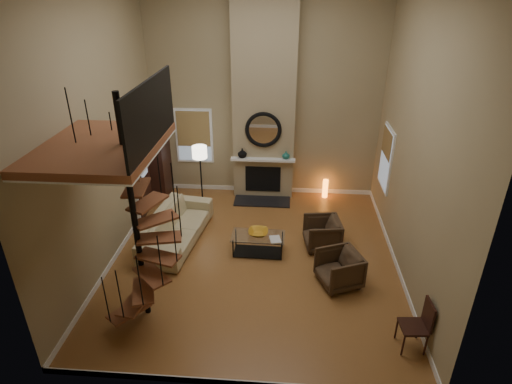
# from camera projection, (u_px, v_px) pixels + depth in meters

# --- Properties ---
(ground) EXTENTS (6.00, 6.50, 0.01)m
(ground) POSITION_uv_depth(u_px,v_px,m) (255.00, 258.00, 9.20)
(ground) COLOR #AD7137
(ground) RESTS_ON ground
(back_wall) EXTENTS (6.00, 0.02, 5.50)m
(back_wall) POSITION_uv_depth(u_px,v_px,m) (265.00, 95.00, 10.85)
(back_wall) COLOR #9C8B65
(back_wall) RESTS_ON ground
(front_wall) EXTENTS (6.00, 0.02, 5.50)m
(front_wall) POSITION_uv_depth(u_px,v_px,m) (233.00, 229.00, 5.07)
(front_wall) COLOR #9C8B65
(front_wall) RESTS_ON ground
(left_wall) EXTENTS (0.02, 6.50, 5.50)m
(left_wall) POSITION_uv_depth(u_px,v_px,m) (99.00, 133.00, 8.16)
(left_wall) COLOR #9C8B65
(left_wall) RESTS_ON ground
(right_wall) EXTENTS (0.02, 6.50, 5.50)m
(right_wall) POSITION_uv_depth(u_px,v_px,m) (418.00, 142.00, 7.75)
(right_wall) COLOR #9C8B65
(right_wall) RESTS_ON ground
(baseboard_back) EXTENTS (6.00, 0.02, 0.12)m
(baseboard_back) POSITION_uv_depth(u_px,v_px,m) (264.00, 189.00, 12.05)
(baseboard_back) COLOR white
(baseboard_back) RESTS_ON ground
(baseboard_front) EXTENTS (6.00, 0.02, 0.12)m
(baseboard_front) POSITION_uv_depth(u_px,v_px,m) (237.00, 383.00, 6.29)
(baseboard_front) COLOR white
(baseboard_front) RESTS_ON ground
(baseboard_left) EXTENTS (0.02, 6.50, 0.12)m
(baseboard_left) POSITION_uv_depth(u_px,v_px,m) (120.00, 249.00, 9.38)
(baseboard_left) COLOR white
(baseboard_left) RESTS_ON ground
(baseboard_right) EXTENTS (0.02, 6.50, 0.12)m
(baseboard_right) POSITION_uv_depth(u_px,v_px,m) (395.00, 262.00, 8.97)
(baseboard_right) COLOR white
(baseboard_right) RESTS_ON ground
(chimney_breast) EXTENTS (1.60, 0.38, 5.50)m
(chimney_breast) POSITION_uv_depth(u_px,v_px,m) (264.00, 97.00, 10.68)
(chimney_breast) COLOR #9A8764
(chimney_breast) RESTS_ON ground
(hearth) EXTENTS (1.50, 0.60, 0.04)m
(hearth) POSITION_uv_depth(u_px,v_px,m) (262.00, 201.00, 11.48)
(hearth) COLOR black
(hearth) RESTS_ON ground
(firebox) EXTENTS (0.95, 0.02, 0.72)m
(firebox) POSITION_uv_depth(u_px,v_px,m) (263.00, 179.00, 11.49)
(firebox) COLOR black
(firebox) RESTS_ON chimney_breast
(mantel) EXTENTS (1.70, 0.18, 0.06)m
(mantel) POSITION_uv_depth(u_px,v_px,m) (263.00, 160.00, 11.15)
(mantel) COLOR white
(mantel) RESTS_ON chimney_breast
(mirror_frame) EXTENTS (0.94, 0.10, 0.94)m
(mirror_frame) POSITION_uv_depth(u_px,v_px,m) (263.00, 130.00, 10.84)
(mirror_frame) COLOR black
(mirror_frame) RESTS_ON chimney_breast
(mirror_disc) EXTENTS (0.80, 0.01, 0.80)m
(mirror_disc) POSITION_uv_depth(u_px,v_px,m) (263.00, 130.00, 10.85)
(mirror_disc) COLOR white
(mirror_disc) RESTS_ON chimney_breast
(vase_left) EXTENTS (0.24, 0.24, 0.25)m
(vase_left) POSITION_uv_depth(u_px,v_px,m) (242.00, 153.00, 11.15)
(vase_left) COLOR black
(vase_left) RESTS_ON mantel
(vase_right) EXTENTS (0.20, 0.20, 0.21)m
(vase_right) POSITION_uv_depth(u_px,v_px,m) (286.00, 155.00, 11.08)
(vase_right) COLOR #1B6056
(vase_right) RESTS_ON mantel
(window_back) EXTENTS (1.02, 0.06, 1.52)m
(window_back) POSITION_uv_depth(u_px,v_px,m) (194.00, 135.00, 11.46)
(window_back) COLOR white
(window_back) RESTS_ON back_wall
(window_right) EXTENTS (0.06, 1.02, 1.52)m
(window_right) POSITION_uv_depth(u_px,v_px,m) (386.00, 157.00, 10.04)
(window_right) COLOR white
(window_right) RESTS_ON right_wall
(entry_door) EXTENTS (0.10, 1.05, 2.16)m
(entry_door) POSITION_uv_depth(u_px,v_px,m) (142.00, 175.00, 10.53)
(entry_door) COLOR white
(entry_door) RESTS_ON ground
(loft) EXTENTS (1.70, 2.20, 1.09)m
(loft) POSITION_uv_depth(u_px,v_px,m) (107.00, 144.00, 6.27)
(loft) COLOR brown
(loft) RESTS_ON left_wall
(spiral_stair) EXTENTS (1.47, 1.47, 4.06)m
(spiral_stair) POSITION_uv_depth(u_px,v_px,m) (137.00, 228.00, 6.92)
(spiral_stair) COLOR black
(spiral_stair) RESTS_ON ground
(hutch) EXTENTS (0.39, 0.84, 1.87)m
(hutch) POSITION_uv_depth(u_px,v_px,m) (160.00, 163.00, 11.49)
(hutch) COLOR black
(hutch) RESTS_ON ground
(sofa) EXTENTS (1.28, 2.57, 0.72)m
(sofa) POSITION_uv_depth(u_px,v_px,m) (176.00, 226.00, 9.63)
(sofa) COLOR tan
(sofa) RESTS_ON ground
(armchair_near) EXTENTS (0.87, 0.85, 0.70)m
(armchair_near) POSITION_uv_depth(u_px,v_px,m) (325.00, 233.00, 9.43)
(armchair_near) COLOR #412E1E
(armchair_near) RESTS_ON ground
(armchair_far) EXTENTS (1.00, 0.99, 0.71)m
(armchair_far) POSITION_uv_depth(u_px,v_px,m) (342.00, 268.00, 8.30)
(armchair_far) COLOR #412E1E
(armchair_far) RESTS_ON ground
(coffee_table) EXTENTS (1.16, 0.60, 0.44)m
(coffee_table) POSITION_uv_depth(u_px,v_px,m) (258.00, 242.00, 9.24)
(coffee_table) COLOR silver
(coffee_table) RESTS_ON ground
(bowl) EXTENTS (0.43, 0.43, 0.11)m
(bowl) POSITION_uv_depth(u_px,v_px,m) (258.00, 233.00, 9.18)
(bowl) COLOR gold
(bowl) RESTS_ON coffee_table
(book) EXTENTS (0.28, 0.34, 0.03)m
(book) POSITION_uv_depth(u_px,v_px,m) (274.00, 240.00, 9.00)
(book) COLOR gray
(book) RESTS_ON coffee_table
(floor_lamp) EXTENTS (0.37, 0.37, 1.70)m
(floor_lamp) POSITION_uv_depth(u_px,v_px,m) (200.00, 157.00, 10.61)
(floor_lamp) COLOR black
(floor_lamp) RESTS_ON ground
(accent_lamp) EXTENTS (0.15, 0.15, 0.52)m
(accent_lamp) POSITION_uv_depth(u_px,v_px,m) (325.00, 189.00, 11.65)
(accent_lamp) COLOR orange
(accent_lamp) RESTS_ON ground
(side_chair) EXTENTS (0.45, 0.43, 0.91)m
(side_chair) POSITION_uv_depth(u_px,v_px,m) (419.00, 323.00, 6.75)
(side_chair) COLOR black
(side_chair) RESTS_ON ground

